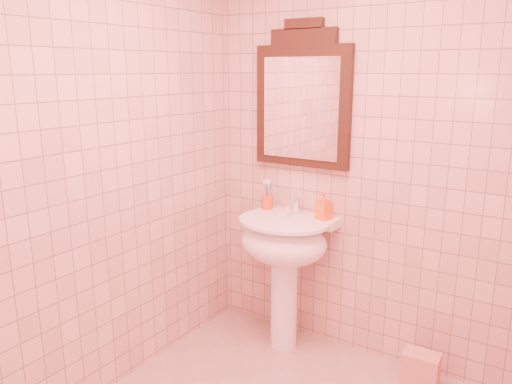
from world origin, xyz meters
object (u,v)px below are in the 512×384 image
Objects in this scene: towel at (420,373)px; toothbrush_cup at (267,202)px; mirror at (302,100)px; soap_dispenser at (324,206)px; pedestal_sink at (284,250)px.

toothbrush_cup is at bearing 172.35° from towel.
mirror reaches higher than soap_dispenser.
towel is at bearing -12.90° from mirror.
pedestal_sink is at bearing -90.00° from mirror.
toothbrush_cup reaches higher than towel.
toothbrush_cup is at bearing -164.46° from soap_dispenser.
soap_dispenser is at bearing 168.97° from towel.
towel is at bearing -7.65° from toothbrush_cup.
towel is at bearing 6.51° from soap_dispenser.
soap_dispenser is at bearing 33.31° from pedestal_sink.
toothbrush_cup reaches higher than pedestal_sink.
towel is (0.89, -0.20, -1.46)m from mirror.
toothbrush_cup reaches higher than soap_dispenser.
pedestal_sink reaches higher than towel.
pedestal_sink is 5.06× the size of soap_dispenser.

